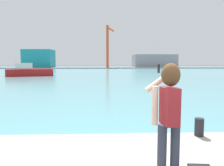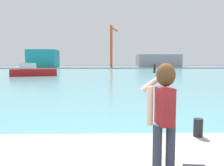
{
  "view_description": "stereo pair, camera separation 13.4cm",
  "coord_description": "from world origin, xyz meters",
  "px_view_note": "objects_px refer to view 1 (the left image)",
  "views": [
    {
      "loc": [
        -0.98,
        -3.32,
        2.42
      ],
      "look_at": [
        -0.68,
        4.02,
        1.73
      ],
      "focal_mm": 35.52,
      "sensor_mm": 36.0,
      "label": 1
    },
    {
      "loc": [
        -0.85,
        -3.32,
        2.42
      ],
      "look_at": [
        -0.68,
        4.02,
        1.73
      ],
      "focal_mm": 35.52,
      "sensor_mm": 36.0,
      "label": 2
    }
  ],
  "objects_px": {
    "warehouse_left": "(39,59)",
    "port_crane": "(108,42)",
    "warehouse_right": "(154,61)",
    "boat_moored": "(29,71)",
    "harbor_bollard": "(199,127)",
    "person_photographer": "(169,108)"
  },
  "relations": [
    {
      "from": "boat_moored",
      "to": "warehouse_right",
      "type": "bearing_deg",
      "value": 42.72
    },
    {
      "from": "person_photographer",
      "to": "warehouse_left",
      "type": "height_order",
      "value": "warehouse_left"
    },
    {
      "from": "warehouse_left",
      "to": "port_crane",
      "type": "xyz_separation_m",
      "value": [
        28.12,
        -1.62,
        6.51
      ]
    },
    {
      "from": "harbor_bollard",
      "to": "warehouse_right",
      "type": "relative_size",
      "value": 0.02
    },
    {
      "from": "person_photographer",
      "to": "warehouse_right",
      "type": "xyz_separation_m",
      "value": [
        21.31,
        92.59,
        1.3
      ]
    },
    {
      "from": "port_crane",
      "to": "warehouse_right",
      "type": "bearing_deg",
      "value": 16.21
    },
    {
      "from": "warehouse_right",
      "to": "port_crane",
      "type": "bearing_deg",
      "value": -163.79
    },
    {
      "from": "person_photographer",
      "to": "harbor_bollard",
      "type": "relative_size",
      "value": 4.1
    },
    {
      "from": "person_photographer",
      "to": "boat_moored",
      "type": "relative_size",
      "value": 0.22
    },
    {
      "from": "warehouse_left",
      "to": "person_photographer",
      "type": "bearing_deg",
      "value": -73.11
    },
    {
      "from": "warehouse_left",
      "to": "port_crane",
      "type": "height_order",
      "value": "port_crane"
    },
    {
      "from": "port_crane",
      "to": "boat_moored",
      "type": "bearing_deg",
      "value": -106.48
    },
    {
      "from": "person_photographer",
      "to": "warehouse_left",
      "type": "bearing_deg",
      "value": 9.86
    },
    {
      "from": "harbor_bollard",
      "to": "warehouse_left",
      "type": "relative_size",
      "value": 0.04
    },
    {
      "from": "warehouse_left",
      "to": "warehouse_right",
      "type": "xyz_separation_m",
      "value": [
        48.15,
        4.2,
        -0.88
      ]
    },
    {
      "from": "warehouse_left",
      "to": "harbor_bollard",
      "type": "bearing_deg",
      "value": -71.98
    },
    {
      "from": "harbor_bollard",
      "to": "warehouse_right",
      "type": "bearing_deg",
      "value": 77.57
    },
    {
      "from": "person_photographer",
      "to": "boat_moored",
      "type": "bearing_deg",
      "value": 14.01
    },
    {
      "from": "harbor_bollard",
      "to": "warehouse_left",
      "type": "xyz_separation_m",
      "value": [
        -28.16,
        86.54,
        3.03
      ]
    },
    {
      "from": "warehouse_left",
      "to": "port_crane",
      "type": "distance_m",
      "value": 28.91
    },
    {
      "from": "person_photographer",
      "to": "port_crane",
      "type": "height_order",
      "value": "port_crane"
    },
    {
      "from": "boat_moored",
      "to": "warehouse_left",
      "type": "xyz_separation_m",
      "value": [
        -13.06,
        52.56,
        3.07
      ]
    }
  ]
}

